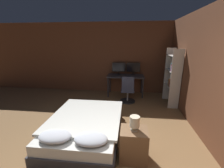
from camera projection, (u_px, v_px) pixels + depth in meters
wall_back at (118, 58)px, 5.86m from camera, size 12.00×0.06×2.70m
wall_side_right at (212, 76)px, 2.86m from camera, size 0.06×12.00×2.70m
bed at (86, 127)px, 3.17m from camera, size 1.45×1.94×0.54m
nightstand at (134, 145)px, 2.55m from camera, size 0.46×0.39×0.58m
bedside_lamp at (135, 122)px, 2.43m from camera, size 0.16×0.16×0.25m
desk at (126, 78)px, 5.62m from camera, size 1.36×0.68×0.76m
monitor_left at (119, 68)px, 5.78m from camera, size 0.51×0.16×0.45m
monitor_right at (133, 68)px, 5.72m from camera, size 0.51×0.16×0.45m
keyboard at (126, 77)px, 5.36m from camera, size 0.36×0.13×0.02m
computer_mouse at (133, 77)px, 5.33m from camera, size 0.07×0.05×0.04m
office_chair at (128, 92)px, 4.99m from camera, size 0.52×0.52×0.92m
bookshelf at (173, 76)px, 4.65m from camera, size 0.31×0.82×1.79m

